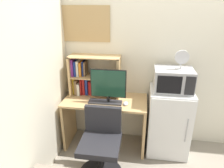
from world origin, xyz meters
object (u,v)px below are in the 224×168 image
keyboard (105,102)px  desk_chair (101,148)px  hutch_bookshelf (88,76)px  monitor (108,85)px  wall_corkboard (86,24)px  mini_fridge (168,122)px  desk_fan (182,59)px  microwave (173,80)px  computer_mouse (126,103)px

keyboard → desk_chair: bearing=-86.7°
hutch_bookshelf → monitor: 0.42m
wall_corkboard → mini_fridge: bearing=-12.7°
mini_fridge → desk_fan: desk_fan is taller
microwave → wall_corkboard: wall_corkboard is taller
monitor → microwave: (0.82, 0.09, 0.08)m
monitor → microwave: 0.83m
microwave → desk_fan: 0.29m
hutch_bookshelf → monitor: (0.34, -0.24, -0.02)m
hutch_bookshelf → desk_chair: (0.33, -0.71, -0.65)m
desk_fan → desk_chair: desk_fan is taller
hutch_bookshelf → desk_fan: size_ratio=2.93×
microwave → hutch_bookshelf: bearing=172.6°
hutch_bookshelf → desk_chair: hutch_bookshelf is taller
computer_mouse → desk_fan: bearing=9.4°
monitor → desk_fan: (0.89, 0.08, 0.36)m
desk_chair → desk_fan: bearing=31.6°
mini_fridge → wall_corkboard: 1.76m
mini_fridge → microwave: (0.00, 0.00, 0.62)m
computer_mouse → microwave: microwave is taller
computer_mouse → desk_fan: 0.90m
monitor → desk_chair: 0.79m
desk_chair → wall_corkboard: bearing=113.2°
hutch_bookshelf → microwave: 1.17m
monitor → wall_corkboard: wall_corkboard is taller
microwave → wall_corkboard: size_ratio=0.72×
hutch_bookshelf → mini_fridge: 1.30m
hutch_bookshelf → keyboard: size_ratio=1.59×
mini_fridge → desk_fan: size_ratio=3.91×
keyboard → computer_mouse: computer_mouse is taller
computer_mouse → desk_chair: bearing=-119.0°
monitor → desk_fan: size_ratio=1.94×
keyboard → desk_chair: size_ratio=0.52×
desk_fan → keyboard: bearing=-174.0°
monitor → desk_chair: bearing=-91.5°
desk_fan → wall_corkboard: (-1.26, 0.27, 0.37)m
keyboard → mini_fridge: mini_fridge is taller
keyboard → computer_mouse: bearing=-2.1°
computer_mouse → mini_fridge: bearing=10.7°
monitor → desk_chair: monitor is taller
microwave → keyboard: bearing=-173.1°
monitor → mini_fridge: size_ratio=0.50×
keyboard → microwave: microwave is taller
computer_mouse → mini_fridge: size_ratio=0.11×
monitor → desk_chair: size_ratio=0.55×
hutch_bookshelf → desk_fan: (1.23, -0.16, 0.34)m
microwave → desk_chair: 1.23m
desk_chair → monitor: bearing=88.5°
wall_corkboard → hutch_bookshelf: bearing=-75.8°
mini_fridge → microwave: bearing=89.8°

